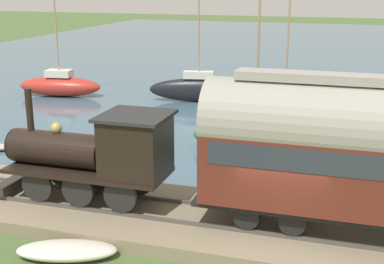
# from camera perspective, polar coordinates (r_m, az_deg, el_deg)

# --- Properties ---
(ground_plane) EXTENTS (200.00, 200.00, 0.00)m
(ground_plane) POSITION_cam_1_polar(r_m,az_deg,el_deg) (15.85, 9.24, -12.23)
(ground_plane) COLOR #476033
(harbor_water) EXTENTS (80.00, 80.00, 0.01)m
(harbor_water) POSITION_cam_1_polar(r_m,az_deg,el_deg) (57.59, 15.53, 7.98)
(harbor_water) COLOR #426075
(harbor_water) RESTS_ON ground
(rail_embankment) EXTENTS (4.46, 56.00, 0.52)m
(rail_embankment) POSITION_cam_1_polar(r_m,az_deg,el_deg) (16.35, 9.61, -10.53)
(rail_embankment) COLOR #84755B
(rail_embankment) RESTS_ON ground
(steam_locomotive) EXTENTS (2.06, 5.88, 3.53)m
(steam_locomotive) POSITION_cam_1_polar(r_m,az_deg,el_deg) (17.23, -9.79, -2.00)
(steam_locomotive) COLOR black
(steam_locomotive) RESTS_ON rail_embankment
(sailboat_red) EXTENTS (2.52, 5.70, 8.69)m
(sailboat_red) POSITION_cam_1_polar(r_m,az_deg,el_deg) (36.37, -13.92, 4.87)
(sailboat_red) COLOR #B72D23
(sailboat_red) RESTS_ON harbor_water
(sailboat_black) EXTENTS (2.29, 6.33, 8.08)m
(sailboat_black) POSITION_cam_1_polar(r_m,az_deg,el_deg) (33.64, 0.71, 4.62)
(sailboat_black) COLOR black
(sailboat_black) RESTS_ON harbor_water
(sailboat_green) EXTENTS (3.31, 6.42, 8.94)m
(sailboat_green) POSITION_cam_1_polar(r_m,az_deg,el_deg) (23.11, 6.75, -1.09)
(sailboat_green) COLOR #236B42
(sailboat_green) RESTS_ON harbor_water
(sailboat_teal) EXTENTS (2.07, 3.68, 8.37)m
(sailboat_teal) POSITION_cam_1_polar(r_m,az_deg,el_deg) (29.05, 9.85, 2.52)
(sailboat_teal) COLOR #1E707A
(sailboat_teal) RESTS_ON harbor_water
(beached_dinghy) EXTENTS (1.88, 3.00, 0.44)m
(beached_dinghy) POSITION_cam_1_polar(r_m,az_deg,el_deg) (15.51, -13.21, -12.21)
(beached_dinghy) COLOR beige
(beached_dinghy) RESTS_ON ground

